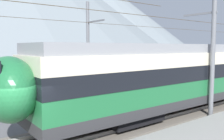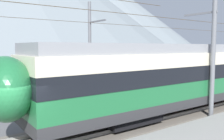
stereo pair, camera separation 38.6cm
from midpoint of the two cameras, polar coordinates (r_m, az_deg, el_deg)
train_near_platform at (r=16.68m, az=21.09°, el=-0.07°), size 25.82×2.95×4.27m
train_far_track at (r=29.67m, az=23.78°, el=2.06°), size 26.34×2.97×4.27m
catenary_mast_mid at (r=13.63m, az=21.34°, el=6.23°), size 40.11×1.98×7.72m
catenary_mast_far_side at (r=18.97m, az=-5.96°, el=5.54°), size 40.11×2.33×7.15m
mountain_right_ridge at (r=244.28m, az=-8.22°, el=14.29°), size 215.91×215.91×83.76m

